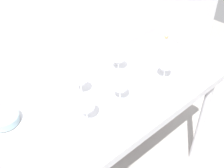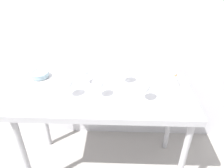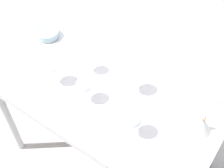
% 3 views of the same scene
% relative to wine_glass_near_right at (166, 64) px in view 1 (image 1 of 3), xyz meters
% --- Properties ---
extents(back_wall, '(3.80, 0.04, 2.60)m').
position_rel_wine_glass_near_right_xyz_m(back_wall, '(-0.30, 0.60, 0.28)').
color(back_wall, silver).
rests_on(back_wall, ground_plane).
extents(steel_counter, '(1.40, 0.65, 0.90)m').
position_rel_wine_glass_near_right_xyz_m(steel_counter, '(-0.30, 0.11, -0.22)').
color(steel_counter, '#B5B5BA').
rests_on(steel_counter, ground_plane).
extents(wine_glass_near_right, '(0.09, 0.09, 0.17)m').
position_rel_wine_glass_near_right_xyz_m(wine_glass_near_right, '(0.00, 0.00, 0.00)').
color(wine_glass_near_right, white).
rests_on(wine_glass_near_right, steel_counter).
extents(wine_glass_near_left, '(0.09, 0.09, 0.17)m').
position_rel_wine_glass_near_right_xyz_m(wine_glass_near_left, '(-0.56, 0.03, 0.00)').
color(wine_glass_near_left, white).
rests_on(wine_glass_near_left, steel_counter).
extents(wine_glass_far_left, '(0.08, 0.08, 0.17)m').
position_rel_wine_glass_near_right_xyz_m(wine_glass_far_left, '(-0.46, 0.21, 0.01)').
color(wine_glass_far_left, white).
rests_on(wine_glass_far_left, steel_counter).
extents(wine_glass_far_right, '(0.09, 0.09, 0.17)m').
position_rel_wine_glass_near_right_xyz_m(wine_glass_far_right, '(-0.14, 0.24, 0.00)').
color(wine_glass_far_right, white).
rests_on(wine_glass_far_right, steel_counter).
extents(wine_glass_near_center, '(0.09, 0.09, 0.17)m').
position_rel_wine_glass_near_right_xyz_m(wine_glass_near_center, '(-0.33, 0.03, -0.00)').
color(wine_glass_near_center, white).
rests_on(wine_glass_near_center, steel_counter).
extents(tasting_sheet_upper, '(0.20, 0.24, 0.00)m').
position_rel_wine_glass_near_right_xyz_m(tasting_sheet_upper, '(0.08, 0.25, -0.12)').
color(tasting_sheet_upper, white).
rests_on(tasting_sheet_upper, steel_counter).
extents(tasting_bowl, '(0.15, 0.15, 0.05)m').
position_rel_wine_glass_near_right_xyz_m(tasting_bowl, '(-0.87, 0.31, -0.09)').
color(tasting_bowl, '#4C4C4C').
rests_on(tasting_bowl, steel_counter).
extents(decanter_funnel, '(0.12, 0.12, 0.15)m').
position_rel_wine_glass_near_right_xyz_m(decanter_funnel, '(0.27, 0.22, -0.07)').
color(decanter_funnel, '#B9B9B9').
rests_on(decanter_funnel, steel_counter).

